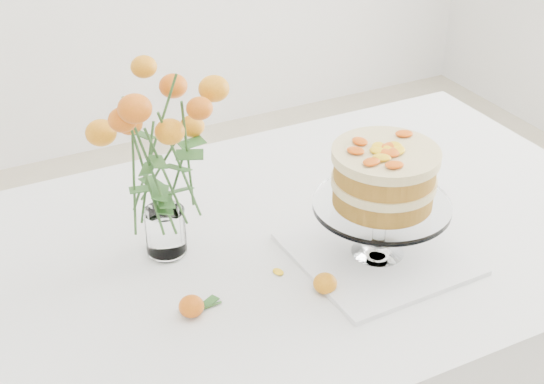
# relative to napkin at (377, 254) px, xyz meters

# --- Properties ---
(table) EXTENTS (1.43, 0.93, 0.76)m
(table) POSITION_rel_napkin_xyz_m (-0.08, 0.14, -0.09)
(table) COLOR tan
(table) RESTS_ON ground
(napkin) EXTENTS (0.32, 0.32, 0.01)m
(napkin) POSITION_rel_napkin_xyz_m (0.00, 0.00, 0.00)
(napkin) COLOR white
(napkin) RESTS_ON table
(cake_stand) EXTENTS (0.27, 0.27, 0.24)m
(cake_stand) POSITION_rel_napkin_xyz_m (0.00, 0.00, 0.17)
(cake_stand) COLOR white
(cake_stand) RESTS_ON napkin
(rose_vase) EXTENTS (0.34, 0.34, 0.41)m
(rose_vase) POSITION_rel_napkin_xyz_m (-0.37, 0.20, 0.23)
(rose_vase) COLOR white
(rose_vase) RESTS_ON table
(loose_rose_near) EXTENTS (0.08, 0.05, 0.04)m
(loose_rose_near) POSITION_rel_napkin_xyz_m (-0.15, -0.05, 0.01)
(loose_rose_near) COLOR orange
(loose_rose_near) RESTS_ON table
(loose_rose_far) EXTENTS (0.08, 0.05, 0.04)m
(loose_rose_far) POSITION_rel_napkin_xyz_m (-0.40, -0.00, 0.01)
(loose_rose_far) COLOR #BC5609
(loose_rose_far) RESTS_ON table
(stray_petal_a) EXTENTS (0.03, 0.02, 0.00)m
(stray_petal_a) POSITION_rel_napkin_xyz_m (-0.20, 0.04, -0.00)
(stray_petal_a) COLOR yellow
(stray_petal_a) RESTS_ON table
(stray_petal_b) EXTENTS (0.03, 0.02, 0.00)m
(stray_petal_b) POSITION_rel_napkin_xyz_m (-0.10, -0.00, -0.00)
(stray_petal_b) COLOR yellow
(stray_petal_b) RESTS_ON table
(stray_petal_c) EXTENTS (0.03, 0.02, 0.00)m
(stray_petal_c) POSITION_rel_napkin_xyz_m (-0.06, -0.04, -0.00)
(stray_petal_c) COLOR yellow
(stray_petal_c) RESTS_ON table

